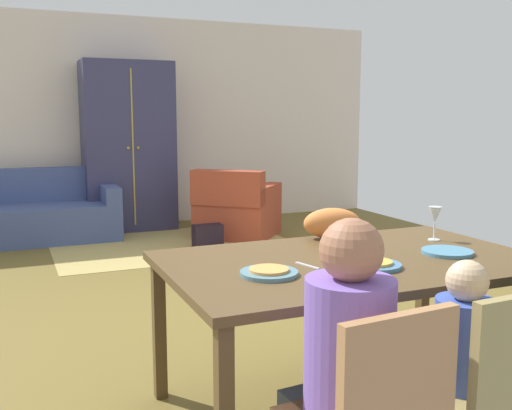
# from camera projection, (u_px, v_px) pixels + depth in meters

# --- Properties ---
(ground_plane) EXTENTS (7.05, 6.58, 0.02)m
(ground_plane) POSITION_uv_depth(u_px,v_px,m) (211.00, 291.00, 4.91)
(ground_plane) COLOR brown
(back_wall) EXTENTS (7.05, 0.10, 2.70)m
(back_wall) POSITION_uv_depth(u_px,v_px,m) (128.00, 122.00, 7.75)
(back_wall) COLOR silver
(back_wall) RESTS_ON ground_plane
(dining_table) EXTENTS (1.77, 1.09, 0.76)m
(dining_table) POSITION_uv_depth(u_px,v_px,m) (351.00, 272.00, 2.82)
(dining_table) COLOR brown
(dining_table) RESTS_ON ground_plane
(plate_near_man) EXTENTS (0.25, 0.25, 0.02)m
(plate_near_man) POSITION_uv_depth(u_px,v_px,m) (269.00, 273.00, 2.51)
(plate_near_man) COLOR #578698
(plate_near_man) RESTS_ON dining_table
(pizza_near_man) EXTENTS (0.17, 0.17, 0.01)m
(pizza_near_man) POSITION_uv_depth(u_px,v_px,m) (269.00, 270.00, 2.51)
(pizza_near_man) COLOR #DC9A4B
(pizza_near_man) RESTS_ON plate_near_man
(plate_near_child) EXTENTS (0.25, 0.25, 0.02)m
(plate_near_child) POSITION_uv_depth(u_px,v_px,m) (373.00, 265.00, 2.65)
(plate_near_child) COLOR teal
(plate_near_child) RESTS_ON dining_table
(pizza_near_child) EXTENTS (0.17, 0.17, 0.01)m
(pizza_near_child) POSITION_uv_depth(u_px,v_px,m) (373.00, 262.00, 2.65)
(pizza_near_child) COLOR gold
(pizza_near_child) RESTS_ON plate_near_child
(plate_near_woman) EXTENTS (0.25, 0.25, 0.02)m
(plate_near_woman) POSITION_uv_depth(u_px,v_px,m) (447.00, 252.00, 2.91)
(plate_near_woman) COLOR teal
(plate_near_woman) RESTS_ON dining_table
(wine_glass) EXTENTS (0.07, 0.07, 0.19)m
(wine_glass) POSITION_uv_depth(u_px,v_px,m) (435.00, 216.00, 3.20)
(wine_glass) COLOR silver
(wine_glass) RESTS_ON dining_table
(fork) EXTENTS (0.05, 0.15, 0.01)m
(fork) POSITION_uv_depth(u_px,v_px,m) (307.00, 266.00, 2.66)
(fork) COLOR silver
(fork) RESTS_ON dining_table
(knife) EXTENTS (0.05, 0.17, 0.01)m
(knife) POSITION_uv_depth(u_px,v_px,m) (368.00, 250.00, 2.97)
(knife) COLOR silver
(knife) RESTS_ON dining_table
(person_man) EXTENTS (0.30, 0.41, 1.11)m
(person_man) POSITION_uv_depth(u_px,v_px,m) (342.00, 390.00, 2.00)
(person_man) COLOR #394349
(person_man) RESTS_ON ground_plane
(dining_chair_child) EXTENTS (0.44, 0.44, 0.87)m
(dining_chair_child) POSITION_uv_depth(u_px,v_px,m) (492.00, 392.00, 2.03)
(dining_chair_child) COLOR #9C8850
(dining_chair_child) RESTS_ON ground_plane
(person_child) EXTENTS (0.22, 0.29, 0.92)m
(person_child) POSITION_uv_depth(u_px,v_px,m) (455.00, 388.00, 2.19)
(person_child) COLOR #2D3E4A
(person_child) RESTS_ON ground_plane
(cat) EXTENTS (0.35, 0.25, 0.17)m
(cat) POSITION_uv_depth(u_px,v_px,m) (332.00, 223.00, 3.26)
(cat) COLOR orange
(cat) RESTS_ON dining_table
(area_rug) EXTENTS (2.60, 1.80, 0.01)m
(area_rug) POSITION_uv_depth(u_px,v_px,m) (173.00, 244.00, 6.63)
(area_rug) COLOR tan
(area_rug) RESTS_ON ground_plane
(couch) EXTENTS (1.99, 0.86, 0.82)m
(couch) POSITION_uv_depth(u_px,v_px,m) (29.00, 215.00, 6.80)
(couch) COLOR #415286
(couch) RESTS_ON ground_plane
(armchair) EXTENTS (1.21, 1.21, 0.82)m
(armchair) POSITION_uv_depth(u_px,v_px,m) (236.00, 210.00, 7.05)
(armchair) COLOR #A34029
(armchair) RESTS_ON ground_plane
(armoire) EXTENTS (1.10, 0.59, 2.10)m
(armoire) POSITION_uv_depth(u_px,v_px,m) (129.00, 147.00, 7.41)
(armoire) COLOR #333357
(armoire) RESTS_ON ground_plane
(handbag) EXTENTS (0.32, 0.16, 0.26)m
(handbag) POSITION_uv_depth(u_px,v_px,m) (208.00, 236.00, 6.46)
(handbag) COLOR black
(handbag) RESTS_ON ground_plane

